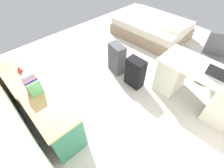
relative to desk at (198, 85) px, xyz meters
name	(u,v)px	position (x,y,z in m)	size (l,w,h in m)	color
ground_plane	(147,75)	(0.99, 0.07, -0.39)	(5.98, 5.98, 0.00)	beige
desk	(198,85)	(0.00, 0.00, 0.00)	(1.47, 0.73, 0.76)	silver
office_chair	(212,61)	(0.13, -0.81, 0.02)	(0.61, 0.61, 0.94)	black
credenza	(42,103)	(1.50, 2.18, -0.02)	(1.80, 0.48, 0.74)	#2D7056
bed	(152,28)	(1.99, -1.33, -0.15)	(2.00, 1.53, 0.58)	gray
suitcase_black	(135,73)	(1.02, 0.49, -0.09)	(0.36, 0.22, 0.61)	black
suitcase_spare_grey	(117,59)	(1.56, 0.46, -0.06)	(0.36, 0.22, 0.66)	#4C4C51
laptop	(217,74)	(-0.17, 0.05, 0.41)	(0.32, 0.24, 0.21)	#B7B7BC
computer_mouse	(201,67)	(0.09, 0.02, 0.38)	(0.06, 0.10, 0.03)	white
book_row	(33,86)	(1.41, 2.18, 0.46)	(0.19, 0.17, 0.23)	#66BA77
figurine_small	(19,69)	(1.97, 2.18, 0.40)	(0.08, 0.08, 0.11)	red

